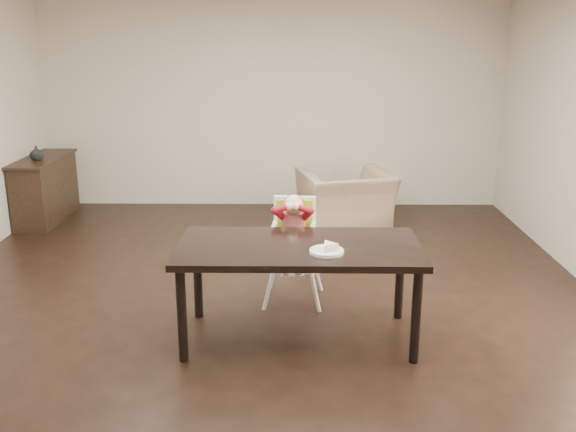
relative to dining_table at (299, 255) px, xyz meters
name	(u,v)px	position (x,y,z in m)	size (l,w,h in m)	color
ground	(258,311)	(-0.34, 0.47, -0.67)	(7.00, 7.00, 0.00)	black
room_walls	(254,87)	(-0.34, 0.47, 1.18)	(6.02, 7.02, 2.71)	beige
dining_table	(299,255)	(0.00, 0.00, 0.00)	(1.80, 0.90, 0.75)	black
high_chair	(294,226)	(-0.04, 0.74, 0.00)	(0.42, 0.42, 0.95)	white
plate	(328,249)	(0.20, -0.17, 0.10)	(0.26, 0.26, 0.07)	white
armchair	(346,190)	(0.57, 2.94, -0.22)	(1.03, 0.67, 0.90)	tan
sideboard	(45,189)	(-3.12, 3.17, -0.27)	(0.44, 1.26, 0.79)	black
vase	(36,153)	(-3.12, 3.02, 0.20)	(0.16, 0.17, 0.16)	#99999E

